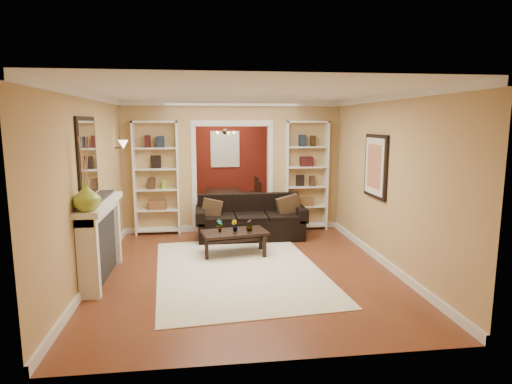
{
  "coord_description": "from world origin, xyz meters",
  "views": [
    {
      "loc": [
        -0.64,
        -7.74,
        2.27
      ],
      "look_at": [
        0.25,
        -0.8,
        1.13
      ],
      "focal_mm": 30.0,
      "sensor_mm": 36.0,
      "label": 1
    }
  ],
  "objects": [
    {
      "name": "wall_sconce",
      "position": [
        -2.15,
        0.55,
        1.83
      ],
      "size": [
        0.18,
        0.18,
        0.22
      ],
      "primitive_type": "cube",
      "color": "#FFE0A5",
      "rests_on": "wall_left"
    },
    {
      "name": "wall_front",
      "position": [
        0.0,
        -4.0,
        1.35
      ],
      "size": [
        8.0,
        0.0,
        8.0
      ],
      "primitive_type": "plane",
      "rotation": [
        -1.57,
        0.0,
        0.0
      ],
      "color": "tan",
      "rests_on": "ground"
    },
    {
      "name": "plant_right",
      "position": [
        0.16,
        -0.59,
        0.52
      ],
      "size": [
        0.12,
        0.12,
        0.2
      ],
      "primitive_type": "imported",
      "rotation": [
        0.0,
        0.0,
        4.78
      ],
      "color": "#336626",
      "rests_on": "coffee_table"
    },
    {
      "name": "vase",
      "position": [
        -2.09,
        -2.2,
        1.34
      ],
      "size": [
        0.38,
        0.38,
        0.36
      ],
      "primitive_type": "imported",
      "rotation": [
        0.0,
        0.0,
        0.1
      ],
      "color": "#8CA936",
      "rests_on": "fireplace"
    },
    {
      "name": "dining_chair_se",
      "position": [
        0.48,
        2.95,
        0.47
      ],
      "size": [
        0.55,
        0.55,
        0.94
      ],
      "primitive_type": "cube",
      "rotation": [
        0.0,
        0.0,
        -1.35
      ],
      "color": "black",
      "rests_on": "floor"
    },
    {
      "name": "fireplace",
      "position": [
        -2.09,
        -1.5,
        0.58
      ],
      "size": [
        0.32,
        1.7,
        1.16
      ],
      "primitive_type": "cube",
      "color": "white",
      "rests_on": "floor"
    },
    {
      "name": "ceiling",
      "position": [
        0.0,
        0.0,
        2.7
      ],
      "size": [
        8.0,
        8.0,
        0.0
      ],
      "primitive_type": "plane",
      "rotation": [
        3.14,
        0.0,
        0.0
      ],
      "color": "white",
      "rests_on": "ground"
    },
    {
      "name": "dining_chair_ne",
      "position": [
        0.48,
        2.35,
        0.45
      ],
      "size": [
        0.45,
        0.45,
        0.91
      ],
      "primitive_type": "cube",
      "rotation": [
        0.0,
        0.0,
        -1.57
      ],
      "color": "black",
      "rests_on": "floor"
    },
    {
      "name": "dining_table",
      "position": [
        -0.07,
        2.65,
        0.28
      ],
      "size": [
        1.6,
        0.89,
        0.56
      ],
      "primitive_type": "imported",
      "rotation": [
        0.0,
        0.0,
        1.57
      ],
      "color": "black",
      "rests_on": "floor"
    },
    {
      "name": "pillow_left",
      "position": [
        -0.46,
        0.43,
        0.6
      ],
      "size": [
        0.39,
        0.15,
        0.38
      ],
      "primitive_type": "cube",
      "rotation": [
        0.0,
        0.0,
        -0.12
      ],
      "color": "#513A22",
      "rests_on": "sofa"
    },
    {
      "name": "wall_left",
      "position": [
        -2.25,
        0.0,
        1.35
      ],
      "size": [
        0.0,
        8.0,
        8.0
      ],
      "primitive_type": "plane",
      "rotation": [
        1.57,
        0.0,
        1.57
      ],
      "color": "tan",
      "rests_on": "ground"
    },
    {
      "name": "dining_chair_nw",
      "position": [
        -0.62,
        2.35,
        0.46
      ],
      "size": [
        0.53,
        0.53,
        0.91
      ],
      "primitive_type": "cube",
      "rotation": [
        0.0,
        0.0,
        1.78
      ],
      "color": "black",
      "rests_on": "floor"
    },
    {
      "name": "plant_left",
      "position": [
        -0.35,
        -0.59,
        0.52
      ],
      "size": [
        0.14,
        0.13,
        0.22
      ],
      "primitive_type": "imported",
      "rotation": [
        0.0,
        0.0,
        0.59
      ],
      "color": "#336626",
      "rests_on": "coffee_table"
    },
    {
      "name": "mirror",
      "position": [
        -2.23,
        -1.5,
        1.8
      ],
      "size": [
        0.03,
        0.95,
        1.1
      ],
      "primitive_type": "cube",
      "color": "silver",
      "rests_on": "wall_left"
    },
    {
      "name": "sofa",
      "position": [
        0.3,
        0.45,
        0.42
      ],
      "size": [
        2.14,
        0.93,
        0.84
      ],
      "primitive_type": "cube",
      "color": "black",
      "rests_on": "floor"
    },
    {
      "name": "dining_window",
      "position": [
        0.0,
        3.93,
        1.55
      ],
      "size": [
        0.78,
        0.03,
        0.98
      ],
      "primitive_type": "cube",
      "color": "#8CA5CC",
      "rests_on": "wall_back"
    },
    {
      "name": "chandelier",
      "position": [
        0.0,
        2.7,
        2.02
      ],
      "size": [
        0.5,
        0.5,
        0.3
      ],
      "primitive_type": "cube",
      "color": "#392D1A",
      "rests_on": "ceiling"
    },
    {
      "name": "framed_art",
      "position": [
        2.21,
        -1.0,
        1.55
      ],
      "size": [
        0.04,
        0.85,
        1.05
      ],
      "primitive_type": "cube",
      "color": "black",
      "rests_on": "wall_right"
    },
    {
      "name": "pillow_right",
      "position": [
        1.06,
        0.43,
        0.63
      ],
      "size": [
        0.47,
        0.22,
        0.45
      ],
      "primitive_type": "cube",
      "rotation": [
        0.0,
        0.0,
        0.2
      ],
      "color": "#513A22",
      "rests_on": "sofa"
    },
    {
      "name": "plant_center",
      "position": [
        -0.1,
        -0.59,
        0.51
      ],
      "size": [
        0.14,
        0.14,
        0.2
      ],
      "primitive_type": "imported",
      "rotation": [
        0.0,
        0.0,
        2.32
      ],
      "color": "#336626",
      "rests_on": "coffee_table"
    },
    {
      "name": "wall_back",
      "position": [
        0.0,
        4.0,
        1.35
      ],
      "size": [
        8.0,
        0.0,
        8.0
      ],
      "primitive_type": "plane",
      "rotation": [
        1.57,
        0.0,
        0.0
      ],
      "color": "tan",
      "rests_on": "ground"
    },
    {
      "name": "wall_right",
      "position": [
        2.25,
        0.0,
        1.35
      ],
      "size": [
        0.0,
        8.0,
        8.0
      ],
      "primitive_type": "plane",
      "rotation": [
        1.57,
        0.0,
        -1.57
      ],
      "color": "tan",
      "rests_on": "ground"
    },
    {
      "name": "red_back_panel",
      "position": [
        0.0,
        3.97,
        1.32
      ],
      "size": [
        4.44,
        0.04,
        2.64
      ],
      "primitive_type": "cube",
      "color": "maroon",
      "rests_on": "floor"
    },
    {
      "name": "bookshelf_right",
      "position": [
        1.55,
        1.03,
        1.15
      ],
      "size": [
        0.9,
        0.3,
        2.3
      ],
      "primitive_type": "cube",
      "color": "white",
      "rests_on": "floor"
    },
    {
      "name": "dining_chair_sw",
      "position": [
        -0.62,
        2.95,
        0.43
      ],
      "size": [
        0.46,
        0.46,
        0.87
      ],
      "primitive_type": "cube",
      "rotation": [
        0.0,
        0.0,
        1.64
      ],
      "color": "black",
      "rests_on": "floor"
    },
    {
      "name": "floor",
      "position": [
        0.0,
        0.0,
        0.0
      ],
      "size": [
        8.0,
        8.0,
        0.0
      ],
      "primitive_type": "plane",
      "color": "brown",
      "rests_on": "ground"
    },
    {
      "name": "coffee_table",
      "position": [
        -0.1,
        -0.59,
        0.21
      ],
      "size": [
        1.18,
        0.78,
        0.41
      ],
      "primitive_type": "cube",
      "rotation": [
        0.0,
        0.0,
        0.19
      ],
      "color": "black",
      "rests_on": "floor"
    },
    {
      "name": "area_rug",
      "position": [
        -0.1,
        -1.4,
        0.01
      ],
      "size": [
        2.76,
        3.66,
        0.01
      ],
      "primitive_type": "cube",
      "rotation": [
        0.0,
        0.0,
        0.09
      ],
      "color": "white",
      "rests_on": "floor"
    },
    {
      "name": "partition_wall",
      "position": [
        0.0,
        1.2,
        1.35
      ],
      "size": [
        4.5,
        0.15,
        2.7
      ],
      "primitive_type": "cube",
      "color": "tan",
      "rests_on": "floor"
    },
    {
      "name": "bookshelf_left",
      "position": [
        -1.55,
        1.03,
        1.15
      ],
      "size": [
        0.9,
        0.3,
        2.3
      ],
      "primitive_type": "cube",
      "color": "white",
      "rests_on": "floor"
    }
  ]
}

